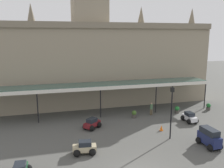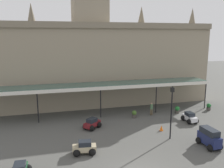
{
  "view_description": "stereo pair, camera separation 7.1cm",
  "coord_description": "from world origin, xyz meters",
  "px_view_note": "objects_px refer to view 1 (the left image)",
  "views": [
    {
      "loc": [
        -6.22,
        -14.86,
        10.16
      ],
      "look_at": [
        0.0,
        8.21,
        5.39
      ],
      "focal_mm": 38.66,
      "sensor_mm": 36.0,
      "label": 1
    },
    {
      "loc": [
        -6.15,
        -14.88,
        10.16
      ],
      "look_at": [
        0.0,
        8.21,
        5.39
      ],
      "focal_mm": 38.66,
      "sensor_mm": 36.0,
      "label": 2
    }
  ],
  "objects_px": {
    "pedestrian_near_entrance": "(151,108)",
    "traffic_cone": "(161,128)",
    "planter_near_kerb": "(177,110)",
    "planter_by_canopy": "(208,107)",
    "victorian_lamppost": "(172,107)",
    "car_white_sedan": "(190,118)",
    "car_maroon_sedan": "(92,124)",
    "car_beige_sedan": "(85,148)",
    "planter_forecourt_centre": "(134,114)",
    "car_navy_van": "(209,138)"
  },
  "relations": [
    {
      "from": "traffic_cone",
      "to": "planter_near_kerb",
      "type": "bearing_deg",
      "value": 46.37
    },
    {
      "from": "car_navy_van",
      "to": "victorian_lamppost",
      "type": "xyz_separation_m",
      "value": [
        -2.64,
        2.53,
        2.52
      ]
    },
    {
      "from": "car_white_sedan",
      "to": "traffic_cone",
      "type": "xyz_separation_m",
      "value": [
        -4.51,
        -1.63,
        -0.2
      ]
    },
    {
      "from": "car_beige_sedan",
      "to": "pedestrian_near_entrance",
      "type": "xyz_separation_m",
      "value": [
        10.03,
        8.27,
        0.41
      ]
    },
    {
      "from": "traffic_cone",
      "to": "planter_by_canopy",
      "type": "bearing_deg",
      "value": 27.68
    },
    {
      "from": "car_white_sedan",
      "to": "pedestrian_near_entrance",
      "type": "height_order",
      "value": "pedestrian_near_entrance"
    },
    {
      "from": "car_maroon_sedan",
      "to": "planter_forecourt_centre",
      "type": "xyz_separation_m",
      "value": [
        5.77,
        2.14,
        -0.01
      ]
    },
    {
      "from": "victorian_lamppost",
      "to": "planter_by_canopy",
      "type": "height_order",
      "value": "victorian_lamppost"
    },
    {
      "from": "pedestrian_near_entrance",
      "to": "traffic_cone",
      "type": "relative_size",
      "value": 2.74
    },
    {
      "from": "victorian_lamppost",
      "to": "planter_forecourt_centre",
      "type": "xyz_separation_m",
      "value": [
        -1.32,
        6.88,
        -2.84
      ]
    },
    {
      "from": "pedestrian_near_entrance",
      "to": "planter_near_kerb",
      "type": "bearing_deg",
      "value": -3.31
    },
    {
      "from": "traffic_cone",
      "to": "pedestrian_near_entrance",
      "type": "bearing_deg",
      "value": 77.73
    },
    {
      "from": "planter_forecourt_centre",
      "to": "victorian_lamppost",
      "type": "bearing_deg",
      "value": -79.17
    },
    {
      "from": "victorian_lamppost",
      "to": "car_white_sedan",
      "type": "bearing_deg",
      "value": 39.26
    },
    {
      "from": "victorian_lamppost",
      "to": "car_navy_van",
      "type": "bearing_deg",
      "value": -43.75
    },
    {
      "from": "traffic_cone",
      "to": "planter_forecourt_centre",
      "type": "distance_m",
      "value": 4.95
    },
    {
      "from": "car_maroon_sedan",
      "to": "planter_forecourt_centre",
      "type": "bearing_deg",
      "value": 20.33
    },
    {
      "from": "car_white_sedan",
      "to": "car_beige_sedan",
      "type": "height_order",
      "value": "same"
    },
    {
      "from": "planter_near_kerb",
      "to": "planter_by_canopy",
      "type": "bearing_deg",
      "value": 1.05
    },
    {
      "from": "car_navy_van",
      "to": "traffic_cone",
      "type": "relative_size",
      "value": 3.98
    },
    {
      "from": "victorian_lamppost",
      "to": "planter_by_canopy",
      "type": "relative_size",
      "value": 5.64
    },
    {
      "from": "pedestrian_near_entrance",
      "to": "car_maroon_sedan",
      "type": "bearing_deg",
      "value": -162.59
    },
    {
      "from": "car_maroon_sedan",
      "to": "car_white_sedan",
      "type": "relative_size",
      "value": 1.09
    },
    {
      "from": "car_beige_sedan",
      "to": "planter_forecourt_centre",
      "type": "bearing_deg",
      "value": 46.2
    },
    {
      "from": "pedestrian_near_entrance",
      "to": "planter_by_canopy",
      "type": "bearing_deg",
      "value": -0.8
    },
    {
      "from": "pedestrian_near_entrance",
      "to": "planter_by_canopy",
      "type": "distance_m",
      "value": 8.59
    },
    {
      "from": "car_white_sedan",
      "to": "victorian_lamppost",
      "type": "height_order",
      "value": "victorian_lamppost"
    },
    {
      "from": "pedestrian_near_entrance",
      "to": "victorian_lamppost",
      "type": "xyz_separation_m",
      "value": [
        -1.24,
        -7.36,
        2.42
      ]
    },
    {
      "from": "traffic_cone",
      "to": "planter_forecourt_centre",
      "type": "relative_size",
      "value": 0.63
    },
    {
      "from": "car_white_sedan",
      "to": "planter_by_canopy",
      "type": "xyz_separation_m",
      "value": [
        5.2,
        3.47,
        -0.01
      ]
    },
    {
      "from": "pedestrian_near_entrance",
      "to": "victorian_lamppost",
      "type": "relative_size",
      "value": 0.31
    },
    {
      "from": "pedestrian_near_entrance",
      "to": "planter_near_kerb",
      "type": "distance_m",
      "value": 3.67
    },
    {
      "from": "car_beige_sedan",
      "to": "planter_by_canopy",
      "type": "distance_m",
      "value": 20.32
    },
    {
      "from": "planter_forecourt_centre",
      "to": "planter_near_kerb",
      "type": "xyz_separation_m",
      "value": [
        6.19,
        0.26,
        0.0
      ]
    },
    {
      "from": "victorian_lamppost",
      "to": "planter_by_canopy",
      "type": "xyz_separation_m",
      "value": [
        9.82,
        7.24,
        -2.84
      ]
    },
    {
      "from": "car_navy_van",
      "to": "traffic_cone",
      "type": "distance_m",
      "value": 5.33
    },
    {
      "from": "car_maroon_sedan",
      "to": "planter_forecourt_centre",
      "type": "relative_size",
      "value": 2.33
    },
    {
      "from": "car_white_sedan",
      "to": "pedestrian_near_entrance",
      "type": "xyz_separation_m",
      "value": [
        -3.38,
        3.58,
        0.41
      ]
    },
    {
      "from": "car_maroon_sedan",
      "to": "traffic_cone",
      "type": "relative_size",
      "value": 3.67
    },
    {
      "from": "planter_near_kerb",
      "to": "planter_by_canopy",
      "type": "xyz_separation_m",
      "value": [
        4.94,
        0.09,
        0.0
      ]
    },
    {
      "from": "car_navy_van",
      "to": "pedestrian_near_entrance",
      "type": "relative_size",
      "value": 1.45
    },
    {
      "from": "victorian_lamppost",
      "to": "planter_near_kerb",
      "type": "xyz_separation_m",
      "value": [
        4.87,
        7.15,
        -2.84
      ]
    },
    {
      "from": "car_maroon_sedan",
      "to": "victorian_lamppost",
      "type": "xyz_separation_m",
      "value": [
        7.09,
        -4.75,
        2.82
      ]
    },
    {
      "from": "planter_forecourt_centre",
      "to": "car_maroon_sedan",
      "type": "bearing_deg",
      "value": -159.67
    },
    {
      "from": "planter_by_canopy",
      "to": "planter_near_kerb",
      "type": "bearing_deg",
      "value": -178.95
    },
    {
      "from": "car_navy_van",
      "to": "planter_by_canopy",
      "type": "distance_m",
      "value": 12.12
    },
    {
      "from": "car_maroon_sedan",
      "to": "victorian_lamppost",
      "type": "bearing_deg",
      "value": -33.82
    },
    {
      "from": "car_maroon_sedan",
      "to": "car_beige_sedan",
      "type": "height_order",
      "value": "same"
    },
    {
      "from": "pedestrian_near_entrance",
      "to": "victorian_lamppost",
      "type": "distance_m",
      "value": 7.84
    },
    {
      "from": "car_navy_van",
      "to": "car_beige_sedan",
      "type": "relative_size",
      "value": 1.13
    }
  ]
}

